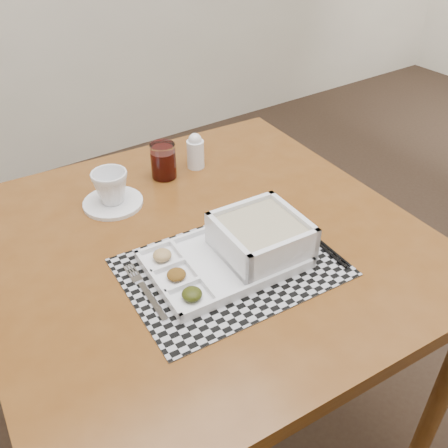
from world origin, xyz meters
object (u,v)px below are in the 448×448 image
(dining_table, at_px, (202,261))
(creamer_bottle, at_px, (195,151))
(juice_glass, at_px, (163,162))
(serving_tray, at_px, (250,245))
(cup, at_px, (111,187))

(dining_table, bearing_deg, creamer_bottle, 60.37)
(juice_glass, bearing_deg, serving_tray, -92.39)
(dining_table, relative_size, juice_glass, 10.57)
(juice_glass, distance_m, creamer_bottle, 0.10)
(dining_table, relative_size, serving_tray, 3.02)
(dining_table, bearing_deg, serving_tray, -70.49)
(dining_table, xyz_separation_m, juice_glass, (0.06, 0.29, 0.12))
(dining_table, distance_m, creamer_bottle, 0.35)
(serving_tray, xyz_separation_m, creamer_bottle, (0.12, 0.41, 0.01))
(serving_tray, relative_size, cup, 3.82)
(serving_tray, xyz_separation_m, cup, (-0.16, 0.36, 0.02))
(juice_glass, bearing_deg, creamer_bottle, -0.92)
(creamer_bottle, bearing_deg, dining_table, -119.63)
(juice_glass, bearing_deg, dining_table, -102.09)
(cup, height_order, juice_glass, juice_glass)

